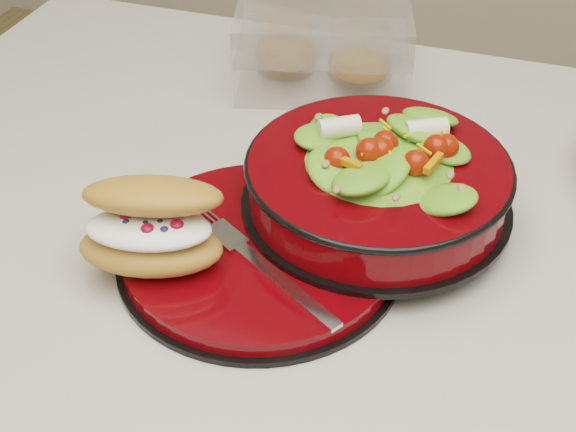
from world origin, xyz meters
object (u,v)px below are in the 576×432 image
(salad_bowl, at_px, (378,172))
(pastry_box, at_px, (323,46))
(dinner_plate, at_px, (260,251))
(croissant, at_px, (152,226))
(fork, at_px, (266,269))

(salad_bowl, relative_size, pastry_box, 1.08)
(dinner_plate, distance_m, croissant, 0.10)
(dinner_plate, distance_m, salad_bowl, 0.13)
(dinner_plate, bearing_deg, croissant, -149.13)
(salad_bowl, relative_size, fork, 1.68)
(croissant, bearing_deg, dinner_plate, 16.64)
(dinner_plate, height_order, salad_bowl, salad_bowl)
(pastry_box, bearing_deg, croissant, -110.94)
(croissant, bearing_deg, salad_bowl, 25.02)
(dinner_plate, xyz_separation_m, croissant, (-0.08, -0.05, 0.05))
(salad_bowl, height_order, croissant, salad_bowl)
(croissant, relative_size, fork, 0.91)
(fork, bearing_deg, dinner_plate, 59.94)
(croissant, relative_size, pastry_box, 0.58)
(croissant, height_order, fork, croissant)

